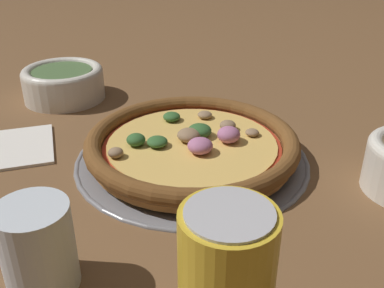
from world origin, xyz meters
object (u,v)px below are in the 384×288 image
Objects in this scene: bowl_far at (63,82)px; beverage_can at (226,286)px; drinking_cup at (38,247)px; pizza_tray at (192,157)px; pizza at (192,144)px.

bowl_far is 1.09× the size of beverage_can.
beverage_can is (-0.12, -0.54, 0.03)m from bowl_far.
drinking_cup is (-0.20, -0.39, 0.01)m from bowl_far.
pizza_tray is at bearing 21.16° from drinking_cup.
drinking_cup reaches higher than bowl_far.
pizza_tray is at bearing -141.47° from pizza.
beverage_can is at bearing -123.56° from pizza.
beverage_can is (-0.16, -0.24, 0.06)m from pizza_tray.
bowl_far is 0.55m from beverage_can.
drinking_cup is 0.65× the size of beverage_can.
pizza_tray is 0.02m from pizza.
bowl_far is (-0.04, 0.30, 0.03)m from pizza_tray.
pizza_tray is at bearing -82.52° from bowl_far.
pizza_tray is 1.10× the size of pizza.
pizza is 0.25m from drinking_cup.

